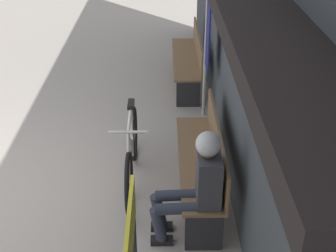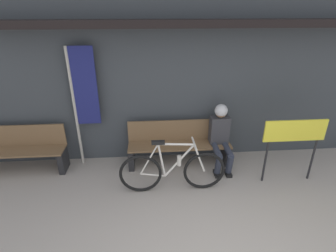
{
  "view_description": "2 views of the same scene",
  "coord_description": "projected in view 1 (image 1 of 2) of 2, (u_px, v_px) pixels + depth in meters",
  "views": [
    {
      "loc": [
        4.05,
        2.17,
        3.24
      ],
      "look_at": [
        -0.5,
        2.22,
        0.66
      ],
      "focal_mm": 50.0,
      "sensor_mm": 36.0,
      "label": 1
    },
    {
      "loc": [
        -0.74,
        -1.65,
        2.74
      ],
      "look_at": [
        -0.42,
        2.32,
        0.92
      ],
      "focal_mm": 28.0,
      "sensor_mm": 36.0,
      "label": 2
    }
  ],
  "objects": [
    {
      "name": "person_seated",
      "position": [
        197.0,
        180.0,
        4.32
      ],
      "size": [
        0.34,
        0.66,
        1.18
      ],
      "color": "#2D3342",
      "rests_on": "ground_plane"
    },
    {
      "name": "banner_pole",
      "position": [
        208.0,
        28.0,
        6.08
      ],
      "size": [
        0.45,
        0.05,
        2.17
      ],
      "color": "#B7B2A8",
      "rests_on": "ground_plane"
    },
    {
      "name": "storefront_wall",
      "position": [
        248.0,
        58.0,
        4.31
      ],
      "size": [
        12.0,
        0.56,
        3.2
      ],
      "color": "#3D4247",
      "rests_on": "ground_plane"
    },
    {
      "name": "park_bench_near",
      "position": [
        203.0,
        161.0,
        5.09
      ],
      "size": [
        1.88,
        0.42,
        0.83
      ],
      "color": "brown",
      "rests_on": "ground_plane"
    },
    {
      "name": "bicycle",
      "position": [
        132.0,
        154.0,
        5.27
      ],
      "size": [
        1.69,
        0.4,
        0.91
      ],
      "color": "black",
      "rests_on": "ground_plane"
    },
    {
      "name": "signboard",
      "position": [
        130.0,
        247.0,
        3.32
      ],
      "size": [
        1.02,
        0.04,
        1.12
      ],
      "color": "#232326",
      "rests_on": "ground_plane"
    },
    {
      "name": "park_bench_far",
      "position": [
        189.0,
        59.0,
        7.72
      ],
      "size": [
        1.9,
        0.42,
        0.83
      ],
      "color": "brown",
      "rests_on": "ground_plane"
    }
  ]
}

